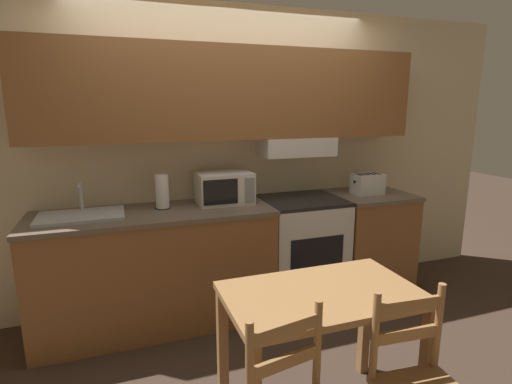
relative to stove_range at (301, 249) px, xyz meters
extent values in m
plane|color=#3D2D23|center=(-0.57, 0.31, -0.47)|extent=(16.00, 16.00, 0.00)
cube|color=beige|center=(-0.57, 0.33, 0.81)|extent=(5.59, 0.05, 2.55)
cube|color=brown|center=(-0.57, 0.15, 1.35)|extent=(3.19, 0.32, 0.73)
cube|color=silver|center=(0.00, 0.15, 0.91)|extent=(0.65, 0.34, 0.16)
cube|color=brown|center=(-1.26, -0.01, -0.02)|extent=(1.81, 0.63, 0.90)
cube|color=brown|center=(-1.26, -0.01, 0.45)|extent=(1.83, 0.65, 0.04)
cube|color=brown|center=(0.69, -0.01, -0.02)|extent=(0.67, 0.63, 0.90)
cube|color=brown|center=(0.69, -0.01, 0.45)|extent=(0.69, 0.65, 0.04)
cube|color=silver|center=(0.00, 0.00, -0.02)|extent=(0.68, 0.61, 0.90)
cube|color=black|center=(0.00, 0.00, 0.45)|extent=(0.68, 0.61, 0.03)
cube|color=black|center=(0.00, -0.31, 0.05)|extent=(0.48, 0.01, 0.32)
cylinder|color=black|center=(-0.15, -0.12, 0.46)|extent=(0.10, 0.10, 0.01)
cylinder|color=black|center=(0.15, -0.12, 0.46)|extent=(0.10, 0.10, 0.01)
cylinder|color=black|center=(-0.15, 0.12, 0.46)|extent=(0.10, 0.10, 0.01)
cylinder|color=black|center=(0.15, 0.12, 0.46)|extent=(0.10, 0.10, 0.01)
cube|color=silver|center=(-0.67, 0.10, 0.59)|extent=(0.45, 0.34, 0.26)
cube|color=black|center=(-0.74, -0.08, 0.59)|extent=(0.28, 0.01, 0.20)
cube|color=gray|center=(-0.50, -0.08, 0.59)|extent=(0.08, 0.01, 0.20)
cube|color=silver|center=(0.65, -0.02, 0.56)|extent=(0.26, 0.18, 0.18)
cube|color=black|center=(0.51, -0.02, 0.59)|extent=(0.01, 0.02, 0.02)
cube|color=black|center=(0.56, -0.02, 0.65)|extent=(0.04, 0.13, 0.01)
cube|color=black|center=(0.62, -0.02, 0.65)|extent=(0.04, 0.13, 0.01)
cube|color=black|center=(0.68, -0.02, 0.65)|extent=(0.04, 0.13, 0.01)
cube|color=black|center=(0.74, -0.02, 0.65)|extent=(0.04, 0.13, 0.01)
cube|color=#B7BABF|center=(-1.77, -0.01, 0.48)|extent=(0.59, 0.37, 0.02)
cube|color=#4C4F54|center=(-1.77, -0.03, 0.48)|extent=(0.51, 0.28, 0.01)
cylinder|color=#B7BABF|center=(-1.77, 0.13, 0.59)|extent=(0.02, 0.02, 0.20)
cylinder|color=#B7BABF|center=(-1.77, 0.07, 0.69)|extent=(0.02, 0.12, 0.02)
cylinder|color=black|center=(-1.18, 0.07, 0.47)|extent=(0.12, 0.12, 0.01)
cylinder|color=white|center=(-1.18, 0.07, 0.60)|extent=(0.10, 0.10, 0.26)
cube|color=#9E7042|center=(-0.53, -1.34, 0.29)|extent=(1.02, 0.62, 0.04)
cube|color=#9E7042|center=(-0.06, -1.61, -0.10)|extent=(0.06, 0.06, 0.74)
cube|color=#9E7042|center=(-1.00, -1.07, -0.10)|extent=(0.06, 0.06, 0.74)
cube|color=#9E7042|center=(-0.06, -1.07, -0.10)|extent=(0.06, 0.06, 0.74)
cylinder|color=#9E7042|center=(-1.05, -1.71, 0.22)|extent=(0.04, 0.04, 0.43)
cylinder|color=#9E7042|center=(-0.72, -1.65, 0.22)|extent=(0.04, 0.04, 0.43)
cube|color=#9E7042|center=(-0.89, -1.68, 0.35)|extent=(0.34, 0.08, 0.06)
cube|color=#9E7042|center=(-0.89, -1.68, 0.20)|extent=(0.34, 0.08, 0.06)
cylinder|color=#9E7042|center=(-0.43, -1.67, 0.22)|extent=(0.04, 0.04, 0.43)
cylinder|color=#9E7042|center=(-0.09, -1.69, 0.22)|extent=(0.04, 0.04, 0.43)
cube|color=#9E7042|center=(-0.26, -1.68, 0.35)|extent=(0.34, 0.05, 0.06)
cube|color=#9E7042|center=(-0.26, -1.68, 0.20)|extent=(0.34, 0.05, 0.06)
camera|label=1|loc=(-1.50, -3.05, 1.26)|focal=28.00mm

